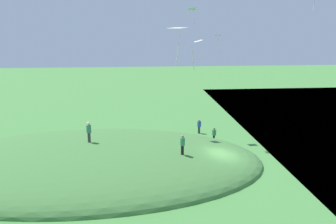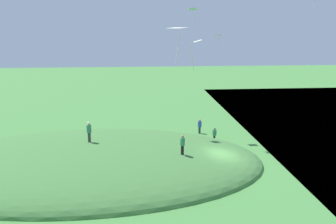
{
  "view_description": "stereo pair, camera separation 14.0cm",
  "coord_description": "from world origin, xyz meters",
  "px_view_note": "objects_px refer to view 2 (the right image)",
  "views": [
    {
      "loc": [
        7.57,
        29.92,
        12.29
      ],
      "look_at": [
        4.96,
        0.31,
        5.25
      ],
      "focal_mm": 39.94,
      "sensor_mm": 36.0,
      "label": 1
    },
    {
      "loc": [
        7.43,
        29.93,
        12.29
      ],
      "look_at": [
        4.96,
        0.31,
        5.25
      ],
      "focal_mm": 39.94,
      "sensor_mm": 36.0,
      "label": 2
    }
  ],
  "objects_px": {
    "person_on_hilltop": "(182,142)",
    "person_watching_kites": "(214,133)",
    "person_near_shore": "(200,125)",
    "kite_3": "(218,37)",
    "kite_7": "(193,10)",
    "kite_0": "(177,30)",
    "kite_5": "(197,44)",
    "person_with_child": "(89,129)"
  },
  "relations": [
    {
      "from": "person_on_hilltop",
      "to": "person_near_shore",
      "type": "bearing_deg",
      "value": -72.35
    },
    {
      "from": "kite_7",
      "to": "person_near_shore",
      "type": "bearing_deg",
      "value": -136.97
    },
    {
      "from": "kite_5",
      "to": "kite_3",
      "type": "bearing_deg",
      "value": -106.5
    },
    {
      "from": "person_with_child",
      "to": "person_near_shore",
      "type": "relative_size",
      "value": 1.11
    },
    {
      "from": "kite_3",
      "to": "kite_7",
      "type": "relative_size",
      "value": 0.94
    },
    {
      "from": "person_near_shore",
      "to": "kite_5",
      "type": "xyz_separation_m",
      "value": [
        3.63,
        19.55,
        10.13
      ]
    },
    {
      "from": "person_watching_kites",
      "to": "kite_7",
      "type": "relative_size",
      "value": 0.83
    },
    {
      "from": "kite_0",
      "to": "person_near_shore",
      "type": "bearing_deg",
      "value": -104.37
    },
    {
      "from": "person_on_hilltop",
      "to": "person_watching_kites",
      "type": "bearing_deg",
      "value": -83.93
    },
    {
      "from": "person_watching_kites",
      "to": "kite_7",
      "type": "xyz_separation_m",
      "value": [
        2.18,
        -2.19,
        12.69
      ]
    },
    {
      "from": "person_near_shore",
      "to": "kite_3",
      "type": "xyz_separation_m",
      "value": [
        -0.94,
        4.1,
        10.02
      ]
    },
    {
      "from": "kite_3",
      "to": "kite_0",
      "type": "bearing_deg",
      "value": 68.1
    },
    {
      "from": "kite_7",
      "to": "person_watching_kites",
      "type": "bearing_deg",
      "value": 134.88
    },
    {
      "from": "person_with_child",
      "to": "kite_7",
      "type": "relative_size",
      "value": 0.98
    },
    {
      "from": "person_watching_kites",
      "to": "kite_0",
      "type": "bearing_deg",
      "value": -164.58
    },
    {
      "from": "person_near_shore",
      "to": "kite_7",
      "type": "height_order",
      "value": "kite_7"
    },
    {
      "from": "person_near_shore",
      "to": "person_on_hilltop",
      "type": "distance_m",
      "value": 12.3
    },
    {
      "from": "kite_0",
      "to": "person_watching_kites",
      "type": "bearing_deg",
      "value": -111.08
    },
    {
      "from": "person_watching_kites",
      "to": "kite_0",
      "type": "xyz_separation_m",
      "value": [
        5.6,
        14.54,
        10.96
      ]
    },
    {
      "from": "person_near_shore",
      "to": "kite_3",
      "type": "bearing_deg",
      "value": 120.18
    },
    {
      "from": "kite_0",
      "to": "kite_7",
      "type": "relative_size",
      "value": 1.19
    },
    {
      "from": "person_with_child",
      "to": "kite_0",
      "type": "relative_size",
      "value": 0.82
    },
    {
      "from": "kite_3",
      "to": "kite_5",
      "type": "height_order",
      "value": "kite_5"
    },
    {
      "from": "person_on_hilltop",
      "to": "person_watching_kites",
      "type": "distance_m",
      "value": 9.72
    },
    {
      "from": "kite_7",
      "to": "kite_0",
      "type": "bearing_deg",
      "value": 78.42
    },
    {
      "from": "person_near_shore",
      "to": "kite_0",
      "type": "distance_m",
      "value": 21.34
    },
    {
      "from": "kite_5",
      "to": "kite_7",
      "type": "distance_m",
      "value": 18.83
    },
    {
      "from": "person_near_shore",
      "to": "person_on_hilltop",
      "type": "bearing_deg",
      "value": 90.94
    },
    {
      "from": "kite_3",
      "to": "kite_7",
      "type": "xyz_separation_m",
      "value": [
        2.07,
        -3.05,
        2.61
      ]
    },
    {
      "from": "person_near_shore",
      "to": "person_watching_kites",
      "type": "relative_size",
      "value": 1.06
    },
    {
      "from": "person_on_hilltop",
      "to": "person_with_child",
      "type": "bearing_deg",
      "value": 14.66
    },
    {
      "from": "person_watching_kites",
      "to": "kite_0",
      "type": "distance_m",
      "value": 19.05
    },
    {
      "from": "kite_7",
      "to": "kite_3",
      "type": "bearing_deg",
      "value": 124.19
    },
    {
      "from": "kite_5",
      "to": "person_near_shore",
      "type": "bearing_deg",
      "value": -100.52
    },
    {
      "from": "person_with_child",
      "to": "person_near_shore",
      "type": "height_order",
      "value": "person_with_child"
    },
    {
      "from": "kite_0",
      "to": "kite_7",
      "type": "bearing_deg",
      "value": -101.58
    },
    {
      "from": "person_on_hilltop",
      "to": "kite_3",
      "type": "height_order",
      "value": "kite_3"
    },
    {
      "from": "person_on_hilltop",
      "to": "kite_7",
      "type": "bearing_deg",
      "value": -68.2
    },
    {
      "from": "person_on_hilltop",
      "to": "kite_7",
      "type": "xyz_separation_m",
      "value": [
        -2.29,
        -10.63,
        10.88
      ]
    },
    {
      "from": "person_near_shore",
      "to": "kite_0",
      "type": "relative_size",
      "value": 0.74
    },
    {
      "from": "kite_5",
      "to": "kite_7",
      "type": "relative_size",
      "value": 0.93
    },
    {
      "from": "kite_7",
      "to": "kite_5",
      "type": "bearing_deg",
      "value": 82.29
    }
  ]
}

